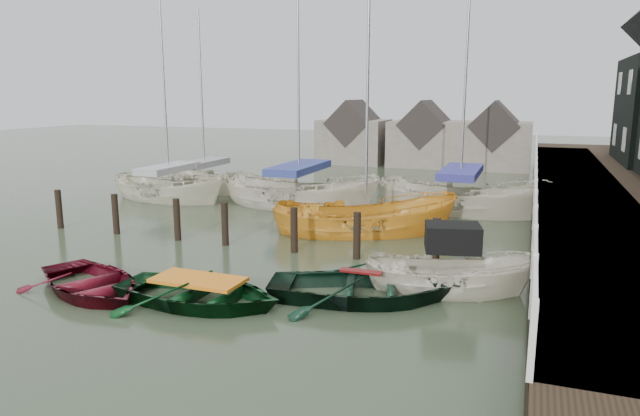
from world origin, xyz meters
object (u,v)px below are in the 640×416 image
at_px(sailboat_b, 299,205).
at_px(rowboat_red, 92,293).
at_px(motorboat, 449,288).
at_px(sailboat_c, 365,232).
at_px(sailboat_e, 205,189).
at_px(sailboat_a, 170,198).
at_px(rowboat_green, 199,304).
at_px(rowboat_dkgreen, 361,300).
at_px(sailboat_d, 459,210).

bearing_deg(sailboat_b, rowboat_red, -176.85).
distance_m(motorboat, sailboat_c, 6.37).
bearing_deg(sailboat_c, sailboat_e, 35.26).
bearing_deg(sailboat_a, sailboat_e, 7.01).
bearing_deg(motorboat, sailboat_e, 38.09).
relative_size(rowboat_green, sailboat_c, 0.36).
bearing_deg(rowboat_green, rowboat_dkgreen, -64.42).
relative_size(sailboat_b, sailboat_e, 1.22).
bearing_deg(rowboat_red, motorboat, -43.15).
bearing_deg(motorboat, sailboat_c, 21.80).
relative_size(motorboat, sailboat_a, 0.40).
height_order(rowboat_red, rowboat_green, rowboat_green).
height_order(rowboat_green, sailboat_d, sailboat_d).
bearing_deg(rowboat_green, sailboat_a, 38.40).
distance_m(sailboat_a, sailboat_e, 2.93).
height_order(rowboat_green, sailboat_c, sailboat_c).
bearing_deg(rowboat_dkgreen, motorboat, -69.95).
xyz_separation_m(rowboat_dkgreen, sailboat_c, (-1.75, 6.50, 0.01)).
bearing_deg(motorboat, rowboat_red, 97.90).
bearing_deg(rowboat_dkgreen, rowboat_red, 92.65).
xyz_separation_m(rowboat_red, rowboat_green, (2.88, 0.27, 0.00)).
relative_size(rowboat_green, sailboat_a, 0.37).
relative_size(motorboat, sailboat_c, 0.39).
relative_size(rowboat_red, motorboat, 0.88).
height_order(sailboat_c, sailboat_e, sailboat_c).
distance_m(rowboat_red, motorboat, 8.74).
bearing_deg(sailboat_d, sailboat_b, 112.02).
distance_m(sailboat_a, sailboat_c, 10.59).
bearing_deg(sailboat_d, rowboat_green, 172.10).
distance_m(rowboat_green, sailboat_a, 13.93).
height_order(rowboat_green, sailboat_b, sailboat_b).
bearing_deg(motorboat, sailboat_a, 46.41).
height_order(rowboat_red, sailboat_c, sailboat_c).
relative_size(motorboat, sailboat_d, 0.33).
bearing_deg(rowboat_dkgreen, rowboat_green, 101.12).
relative_size(rowboat_dkgreen, sailboat_a, 0.39).
xyz_separation_m(sailboat_a, sailboat_e, (0.07, 2.93, -0.00)).
relative_size(sailboat_c, sailboat_d, 0.85).
height_order(rowboat_dkgreen, sailboat_b, sailboat_b).
xyz_separation_m(rowboat_dkgreen, sailboat_d, (0.89, 11.28, 0.06)).
distance_m(rowboat_red, rowboat_green, 2.89).
relative_size(sailboat_d, sailboat_e, 1.32).
bearing_deg(rowboat_red, rowboat_dkgreen, -47.60).
bearing_deg(motorboat, rowboat_green, 105.28).
bearing_deg(rowboat_green, sailboat_d, -17.79).
bearing_deg(sailboat_c, sailboat_b, 24.24).
bearing_deg(sailboat_a, rowboat_dkgreen, -120.06).
xyz_separation_m(rowboat_red, sailboat_e, (-5.58, 14.22, 0.06)).
distance_m(rowboat_dkgreen, sailboat_a, 15.21).
distance_m(motorboat, sailboat_a, 16.05).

